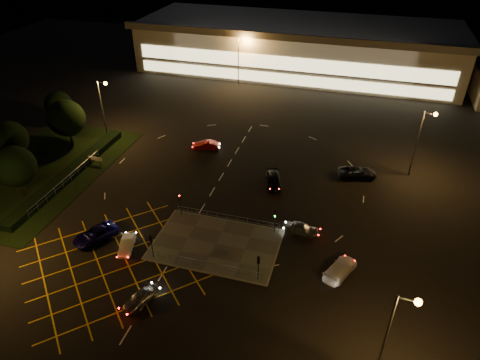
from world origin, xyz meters
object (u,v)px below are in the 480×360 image
(car_circ_red, at_px, (206,145))
(signal_se, at_px, (258,263))
(signal_sw, at_px, (151,241))
(signal_nw, at_px, (180,200))
(car_east_grey, at_px, (357,173))
(car_near_silver, at_px, (140,298))
(car_queue_white, at_px, (127,245))
(signal_ne, at_px, (275,217))
(car_left_blue, at_px, (95,234))
(car_far_dkgrey, at_px, (273,180))
(car_approach_white, at_px, (340,269))
(car_right_silver, at_px, (302,228))

(car_circ_red, bearing_deg, signal_se, 15.60)
(signal_sw, xyz_separation_m, signal_nw, (0.00, 7.99, 0.00))
(car_east_grey, bearing_deg, car_circ_red, 71.49)
(car_near_silver, bearing_deg, car_queue_white, 148.81)
(signal_ne, relative_size, car_queue_white, 0.85)
(car_left_blue, xyz_separation_m, car_east_grey, (28.65, 22.37, 0.02))
(car_far_dkgrey, height_order, car_east_grey, car_east_grey)
(car_circ_red, distance_m, car_east_grey, 23.76)
(car_queue_white, xyz_separation_m, car_approach_white, (23.65, 2.83, 0.10))
(signal_se, bearing_deg, car_east_grey, -110.65)
(signal_nw, bearing_deg, car_near_silver, -83.63)
(signal_se, relative_size, car_queue_white, 0.85)
(car_far_dkgrey, height_order, car_right_silver, car_far_dkgrey)
(car_circ_red, bearing_deg, car_queue_white, -16.48)
(signal_se, xyz_separation_m, car_left_blue, (-19.85, 0.98, -1.64))
(signal_ne, height_order, car_queue_white, signal_ne)
(signal_nw, distance_m, car_right_silver, 15.26)
(signal_sw, xyz_separation_m, car_far_dkgrey, (9.65, 18.06, -1.66))
(signal_sw, height_order, car_right_silver, signal_sw)
(car_right_silver, xyz_separation_m, car_circ_red, (-18.05, 16.29, 0.01))
(car_left_blue, xyz_separation_m, car_circ_red, (4.96, 24.13, -0.04))
(car_queue_white, distance_m, car_approach_white, 23.82)
(car_east_grey, bearing_deg, car_left_blue, 113.73)
(signal_sw, bearing_deg, signal_se, -180.00)
(signal_sw, xyz_separation_m, car_left_blue, (-7.85, 0.98, -1.64))
(signal_sw, distance_m, car_queue_white, 3.94)
(signal_sw, distance_m, signal_nw, 7.99)
(car_left_blue, height_order, car_right_silver, car_left_blue)
(car_left_blue, height_order, car_far_dkgrey, car_left_blue)
(car_queue_white, height_order, car_circ_red, car_circ_red)
(car_circ_red, relative_size, car_approach_white, 0.85)
(car_queue_white, distance_m, car_right_silver, 20.43)
(car_east_grey, bearing_deg, signal_se, 145.10)
(car_queue_white, distance_m, car_left_blue, 4.39)
(signal_ne, xyz_separation_m, car_circ_red, (-14.90, 17.13, -1.68))
(car_far_dkgrey, distance_m, car_circ_red, 14.40)
(signal_se, relative_size, signal_nw, 1.00)
(signal_sw, relative_size, car_approach_white, 0.64)
(signal_ne, distance_m, car_circ_red, 22.76)
(signal_se, bearing_deg, car_queue_white, -1.72)
(car_approach_white, bearing_deg, signal_nw, 11.26)
(signal_sw, xyz_separation_m, car_near_silver, (1.58, -6.18, -1.72))
(signal_sw, relative_size, signal_ne, 1.00)
(signal_sw, xyz_separation_m, car_approach_white, (20.15, 3.30, -1.65))
(signal_ne, xyz_separation_m, car_queue_white, (-15.50, -7.52, -1.76))
(signal_sw, bearing_deg, car_left_blue, -7.14)
(car_right_silver, relative_size, car_approach_white, 0.81)
(car_circ_red, bearing_deg, signal_sw, -8.50)
(car_far_dkgrey, relative_size, car_right_silver, 1.22)
(signal_ne, relative_size, car_circ_red, 0.75)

